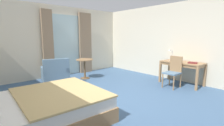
# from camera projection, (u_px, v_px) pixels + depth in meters

# --- Properties ---
(ground) EXTENTS (6.44, 7.34, 0.10)m
(ground) POSITION_uv_depth(u_px,v_px,m) (116.00, 103.00, 3.94)
(ground) COLOR #426084
(wall_back) EXTENTS (6.04, 0.12, 2.66)m
(wall_back) POSITION_uv_depth(u_px,v_px,m) (55.00, 42.00, 6.24)
(wall_back) COLOR beige
(wall_back) RESTS_ON ground
(wall_right) EXTENTS (0.12, 6.94, 2.66)m
(wall_right) POSITION_uv_depth(u_px,v_px,m) (179.00, 42.00, 5.66)
(wall_right) COLOR beige
(wall_right) RESTS_ON ground
(balcony_glass_door) EXTENTS (1.13, 0.02, 2.34)m
(balcony_glass_door) POSITION_uv_depth(u_px,v_px,m) (67.00, 45.00, 6.50)
(balcony_glass_door) COLOR silver
(balcony_glass_door) RESTS_ON ground
(curtain_panel_left) EXTENTS (0.38, 0.10, 2.46)m
(curtain_panel_left) POSITION_uv_depth(u_px,v_px,m) (48.00, 45.00, 5.91)
(curtain_panel_left) COLOR #897056
(curtain_panel_left) RESTS_ON ground
(curtain_panel_right) EXTENTS (0.54, 0.10, 2.46)m
(curtain_panel_right) POSITION_uv_depth(u_px,v_px,m) (85.00, 43.00, 6.93)
(curtain_panel_right) COLOR #897056
(curtain_panel_right) RESTS_ON ground
(bed) EXTENTS (2.29, 1.78, 0.94)m
(bed) POSITION_uv_depth(u_px,v_px,m) (37.00, 110.00, 2.86)
(bed) COLOR #9E754C
(bed) RESTS_ON ground
(writing_desk) EXTENTS (0.65, 1.26, 0.73)m
(writing_desk) POSITION_uv_depth(u_px,v_px,m) (182.00, 65.00, 5.24)
(writing_desk) COLOR #9E754C
(writing_desk) RESTS_ON ground
(desk_chair) EXTENTS (0.44, 0.41, 0.94)m
(desk_chair) POSITION_uv_depth(u_px,v_px,m) (174.00, 70.00, 4.96)
(desk_chair) COLOR slate
(desk_chair) RESTS_ON ground
(desk_lamp) EXTENTS (0.15, 0.22, 0.42)m
(desk_lamp) POSITION_uv_depth(u_px,v_px,m) (171.00, 53.00, 5.45)
(desk_lamp) COLOR #B7B2A8
(desk_lamp) RESTS_ON writing_desk
(closed_book) EXTENTS (0.31, 0.31, 0.03)m
(closed_book) POSITION_uv_depth(u_px,v_px,m) (193.00, 63.00, 4.97)
(closed_book) COLOR maroon
(closed_book) RESTS_ON writing_desk
(armchair_by_window) EXTENTS (0.93, 0.95, 0.85)m
(armchair_by_window) POSITION_uv_depth(u_px,v_px,m) (55.00, 74.00, 5.31)
(armchair_by_window) COLOR slate
(armchair_by_window) RESTS_ON ground
(round_cafe_table) EXTENTS (0.60, 0.60, 0.71)m
(round_cafe_table) POSITION_uv_depth(u_px,v_px,m) (85.00, 64.00, 5.97)
(round_cafe_table) COLOR #9E754C
(round_cafe_table) RESTS_ON ground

